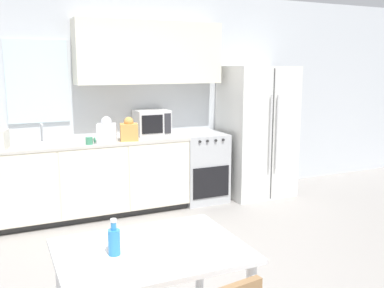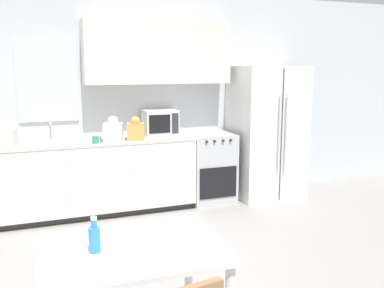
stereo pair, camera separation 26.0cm
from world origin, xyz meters
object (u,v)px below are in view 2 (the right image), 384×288
at_px(coffee_mug, 96,140).
at_px(drink_bottle, 95,238).
at_px(oven_range, 209,167).
at_px(dining_table, 133,266).
at_px(refrigerator, 266,132).
at_px(microwave, 160,122).

bearing_deg(coffee_mug, drink_bottle, -98.54).
height_order(oven_range, coffee_mug, coffee_mug).
bearing_deg(coffee_mug, dining_table, -94.00).
relative_size(refrigerator, microwave, 4.20).
height_order(oven_range, refrigerator, refrigerator).
xyz_separation_m(oven_range, microwave, (-0.63, 0.12, 0.61)).
relative_size(coffee_mug, dining_table, 0.10).
bearing_deg(microwave, refrigerator, -7.11).
xyz_separation_m(refrigerator, drink_bottle, (-2.70, -2.75, -0.05)).
bearing_deg(refrigerator, oven_range, 175.76).
distance_m(refrigerator, drink_bottle, 3.85).
bearing_deg(drink_bottle, refrigerator, 45.63).
bearing_deg(refrigerator, dining_table, -132.03).
xyz_separation_m(microwave, dining_table, (-1.04, -2.94, -0.43)).
bearing_deg(oven_range, refrigerator, -4.24).
distance_m(coffee_mug, dining_table, 2.61).
distance_m(refrigerator, coffee_mug, 2.31).
xyz_separation_m(oven_range, coffee_mug, (-1.48, -0.23, 0.49)).
relative_size(oven_range, refrigerator, 0.51).
height_order(oven_range, microwave, microwave).
xyz_separation_m(oven_range, refrigerator, (0.82, -0.06, 0.43)).
bearing_deg(refrigerator, drink_bottle, -134.37).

